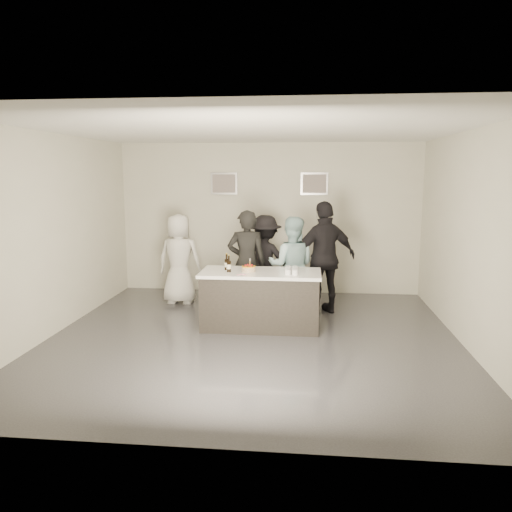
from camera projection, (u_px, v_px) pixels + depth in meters
The scene contains 19 objects.
floor at pixel (253, 338), 7.35m from camera, with size 6.00×6.00×0.00m, color #3D3D42.
ceiling at pixel (252, 129), 6.85m from camera, with size 6.00×6.00×0.00m, color white.
wall_back at pixel (269, 219), 10.04m from camera, with size 6.00×0.04×3.00m, color beige.
wall_front at pixel (213, 283), 4.16m from camera, with size 6.00×0.04×3.00m, color beige.
wall_left at pixel (52, 235), 7.41m from camera, with size 0.04×6.00×3.00m, color beige.
wall_right at pixel (471, 240), 6.80m from camera, with size 0.04×6.00×3.00m, color beige.
picture_left at pixel (224, 184), 9.99m from camera, with size 0.54×0.04×0.44m, color #B2B2B7.
picture_right at pixel (314, 184), 9.81m from camera, with size 0.54×0.04×0.44m, color #B2B2B7.
bar_counter at pixel (261, 300), 7.81m from camera, with size 1.86×0.86×0.90m, color white.
cake at pixel (249, 269), 7.73m from camera, with size 0.22×0.22×0.07m, color #FAA51A.
beer_bottle_a at pixel (227, 262), 7.83m from camera, with size 0.07×0.07×0.26m, color black.
beer_bottle_b at pixel (229, 264), 7.67m from camera, with size 0.07×0.07×0.26m, color black.
tumbler_cluster at pixel (291, 270), 7.62m from camera, with size 0.19×0.40×0.08m, color gold.
candles at pixel (240, 275), 7.48m from camera, with size 0.24×0.08×0.01m, color pink.
person_main_black at pixel (247, 263), 8.46m from camera, with size 0.66×0.43×1.80m, color black.
person_main_blue at pixel (292, 266), 8.53m from camera, with size 0.82×0.64×1.69m, color #9DC7CD.
person_guest_left at pixel (179, 259), 9.23m from camera, with size 0.82×0.53×1.67m, color silver.
person_guest_right at pixel (325, 258), 8.56m from camera, with size 1.14×0.47×1.94m, color black.
person_guest_back at pixel (265, 260), 9.18m from camera, with size 1.07×0.61×1.65m, color black.
Camera 1 is at (0.78, -7.01, 2.41)m, focal length 35.00 mm.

